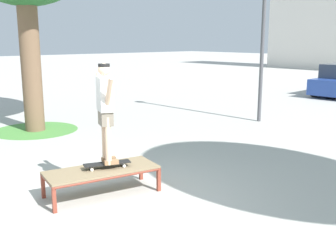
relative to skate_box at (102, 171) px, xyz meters
name	(u,v)px	position (x,y,z in m)	size (l,w,h in m)	color
ground_plane	(117,199)	(0.35, 0.07, -0.41)	(120.00, 120.00, 0.00)	#B7B5AD
skate_box	(102,171)	(0.00, 0.00, 0.00)	(1.09, 2.01, 0.46)	brown
skateboard	(107,164)	(0.02, 0.10, 0.12)	(0.45, 0.82, 0.09)	black
skater	(105,107)	(0.02, 0.10, 1.12)	(0.97, 0.41, 1.69)	beige
grass_patch_near_left	(36,130)	(-5.63, 1.19, -0.41)	(2.44, 2.44, 0.01)	#519342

